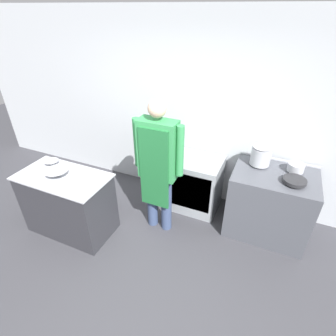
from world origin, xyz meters
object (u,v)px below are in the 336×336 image
stove (269,203)px  saute_pan (295,181)px  fridge_unit (197,184)px  sauce_pot (296,167)px  stock_pot (261,155)px  person_cook (158,162)px  mixing_bowl (57,173)px

stove → saute_pan: (0.20, -0.13, 0.49)m
fridge_unit → sauce_pot: 1.36m
stove → stock_pot: stock_pot is taller
stove → fridge_unit: 1.03m
stove → person_cook: (-1.35, -0.53, 0.59)m
mixing_bowl → sauce_pot: 2.93m
fridge_unit → stock_pot: 1.04m
stock_pot → saute_pan: (0.43, -0.26, -0.11)m
mixing_bowl → saute_pan: 2.83m
fridge_unit → sauce_pot: sauce_pot is taller
stove → saute_pan: size_ratio=3.82×
stove → mixing_bowl: 2.73m
mixing_bowl → stove: bearing=23.6°
mixing_bowl → stock_pot: size_ratio=1.08×
person_cook → stock_pot: size_ratio=6.83×
mixing_bowl → sauce_pot: (2.67, 1.21, 0.07)m
mixing_bowl → stock_pot: (2.24, 1.21, 0.15)m
stock_pot → person_cook: bearing=-149.6°
saute_pan → sauce_pot: sauce_pot is taller
stove → saute_pan: bearing=-33.0°
stove → sauce_pot: bearing=33.4°
fridge_unit → saute_pan: size_ratio=3.07×
person_cook → stove: bearing=21.3°
stove → saute_pan: saute_pan is taller
sauce_pot → person_cook: bearing=-157.0°
stock_pot → sauce_pot: 0.43m
fridge_unit → stock_pot: (0.80, 0.03, 0.66)m
stock_pot → mixing_bowl: bearing=-151.7°
mixing_bowl → saute_pan: (2.67, 0.95, 0.04)m
fridge_unit → saute_pan: bearing=-10.6°
person_cook → stock_pot: (1.13, 0.66, 0.02)m
fridge_unit → person_cook: (-0.32, -0.63, 0.64)m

